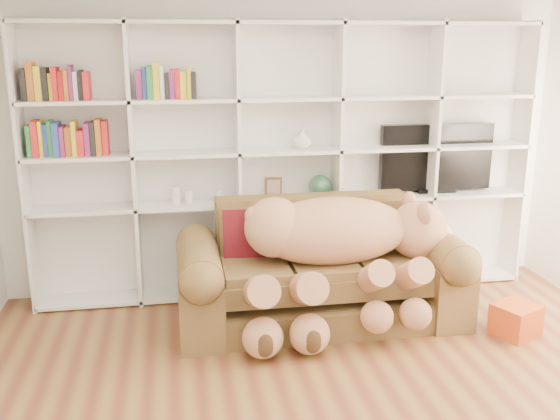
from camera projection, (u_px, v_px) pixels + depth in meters
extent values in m
cube|color=white|center=(284.00, 141.00, 5.61)|extent=(5.00, 0.02, 2.70)
cube|color=white|center=(285.00, 159.00, 5.62)|extent=(4.40, 0.03, 2.40)
cube|color=white|center=(24.00, 170.00, 5.11)|extent=(0.03, 0.35, 2.40)
cube|color=white|center=(134.00, 167.00, 5.25)|extent=(0.03, 0.35, 2.40)
cube|color=white|center=(238.00, 163.00, 5.39)|extent=(0.03, 0.35, 2.40)
cube|color=white|center=(336.00, 160.00, 5.54)|extent=(0.03, 0.35, 2.40)
cube|color=white|center=(430.00, 157.00, 5.68)|extent=(0.03, 0.35, 2.40)
cube|color=white|center=(519.00, 154.00, 5.83)|extent=(0.03, 0.35, 2.40)
cube|color=white|center=(287.00, 286.00, 5.77)|extent=(4.40, 0.35, 0.03)
cube|color=white|center=(288.00, 200.00, 5.56)|extent=(4.40, 0.35, 0.03)
cube|color=white|center=(288.00, 151.00, 5.44)|extent=(4.40, 0.35, 0.03)
cube|color=white|center=(288.00, 98.00, 5.32)|extent=(4.40, 0.35, 0.03)
cube|color=white|center=(288.00, 23.00, 5.16)|extent=(4.40, 0.35, 0.03)
cube|color=brown|center=(320.00, 307.00, 5.12)|extent=(2.19, 0.89, 0.23)
cube|color=brown|center=(322.00, 268.00, 5.01)|extent=(1.62, 0.73, 0.31)
cube|color=brown|center=(311.00, 228.00, 5.34)|extent=(1.62, 0.21, 0.57)
cube|color=brown|center=(200.00, 295.00, 4.91)|extent=(0.33, 0.99, 0.57)
cube|color=brown|center=(434.00, 280.00, 5.23)|extent=(0.33, 0.99, 0.57)
cylinder|color=brown|center=(199.00, 261.00, 4.84)|extent=(0.33, 0.94, 0.33)
cylinder|color=brown|center=(436.00, 247.00, 5.16)|extent=(0.33, 0.94, 0.33)
ellipsoid|color=tan|center=(333.00, 231.00, 4.91)|extent=(1.24, 0.60, 0.53)
sphere|color=tan|center=(274.00, 227.00, 4.82)|extent=(0.47, 0.47, 0.47)
sphere|color=tan|center=(418.00, 230.00, 5.03)|extent=(0.47, 0.47, 0.47)
sphere|color=beige|center=(439.00, 237.00, 5.08)|extent=(0.24, 0.24, 0.24)
sphere|color=#3A2715|center=(449.00, 237.00, 5.10)|extent=(0.07, 0.07, 0.07)
ellipsoid|color=tan|center=(425.00, 213.00, 4.82)|extent=(0.11, 0.18, 0.18)
ellipsoid|color=tan|center=(409.00, 202.00, 5.14)|extent=(0.11, 0.18, 0.18)
sphere|color=tan|center=(255.00, 216.00, 4.77)|extent=(0.16, 0.16, 0.16)
cylinder|color=tan|center=(371.00, 279.00, 4.70)|extent=(0.20, 0.57, 0.42)
cylinder|color=tan|center=(409.00, 276.00, 4.75)|extent=(0.20, 0.57, 0.42)
cylinder|color=tan|center=(259.00, 292.00, 4.57)|extent=(0.24, 0.66, 0.48)
cylinder|color=tan|center=(304.00, 288.00, 4.63)|extent=(0.24, 0.66, 0.48)
sphere|color=tan|center=(377.00, 318.00, 4.59)|extent=(0.25, 0.25, 0.25)
sphere|color=tan|center=(416.00, 315.00, 4.64)|extent=(0.25, 0.25, 0.25)
sphere|color=tan|center=(263.00, 337.00, 4.47)|extent=(0.30, 0.30, 0.30)
sphere|color=tan|center=(309.00, 334.00, 4.53)|extent=(0.30, 0.30, 0.30)
cube|color=#560E11|center=(249.00, 235.00, 5.07)|extent=(0.44, 0.27, 0.44)
cube|color=#C34B1A|center=(516.00, 320.00, 4.86)|extent=(0.40, 0.39, 0.25)
cube|color=black|center=(436.00, 157.00, 5.75)|extent=(1.07, 0.08, 0.61)
cube|color=black|center=(434.00, 189.00, 5.83)|extent=(0.36, 0.18, 0.04)
cube|color=brown|center=(273.00, 188.00, 5.51)|extent=(0.15, 0.06, 0.19)
sphere|color=#305E3F|center=(320.00, 186.00, 5.58)|extent=(0.21, 0.21, 0.21)
cylinder|color=silver|center=(176.00, 195.00, 5.37)|extent=(0.08, 0.08, 0.15)
cylinder|color=silver|center=(189.00, 196.00, 5.40)|extent=(0.08, 0.08, 0.12)
sphere|color=silver|center=(219.00, 196.00, 5.44)|extent=(0.10, 0.10, 0.10)
imported|color=silver|center=(303.00, 139.00, 5.44)|extent=(0.20, 0.20, 0.17)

